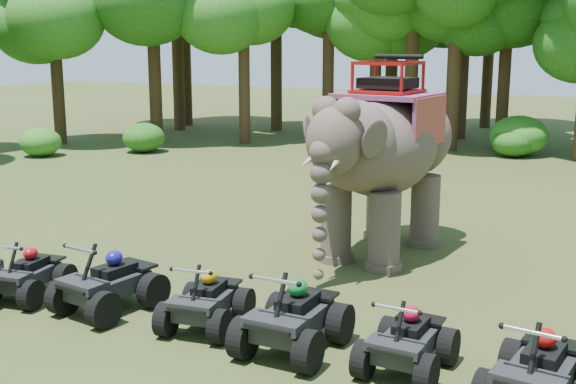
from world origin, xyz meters
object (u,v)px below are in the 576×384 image
at_px(atv_3, 293,309).
at_px(atv_2, 206,294).
at_px(atv_4, 408,333).
at_px(elephant, 384,157).
at_px(atv_0, 27,268).
at_px(atv_5, 541,362).
at_px(atv_1, 108,275).

bearing_deg(atv_3, atv_2, 175.28).
distance_m(atv_2, atv_4, 3.48).
bearing_deg(atv_4, elephant, 115.15).
bearing_deg(atv_0, atv_3, -6.80).
bearing_deg(atv_5, atv_1, -175.13).
xyz_separation_m(atv_0, atv_2, (3.75, 0.28, 0.02)).
relative_size(atv_1, atv_2, 1.11).
height_order(atv_0, atv_3, atv_3).
relative_size(atv_0, atv_1, 0.87).
bearing_deg(atv_1, atv_2, 11.81).
height_order(elephant, atv_4, elephant).
relative_size(elephant, atv_4, 3.32).
bearing_deg(atv_0, elephant, 41.32).
distance_m(atv_1, atv_2, 1.96).
distance_m(atv_4, atv_5, 1.89).
relative_size(atv_0, atv_4, 0.99).
xyz_separation_m(atv_0, atv_4, (7.23, 0.24, 0.01)).
bearing_deg(atv_1, elephant, 69.12).
relative_size(atv_1, atv_5, 1.02).
bearing_deg(atv_0, atv_2, -3.89).
relative_size(atv_0, atv_3, 0.85).
relative_size(atv_4, atv_5, 0.89).
xyz_separation_m(elephant, atv_2, (-1.14, -5.45, -1.59)).
distance_m(atv_2, atv_5, 5.35).
height_order(elephant, atv_5, elephant).
bearing_deg(elephant, atv_4, -60.93).
height_order(atv_0, atv_5, atv_5).
distance_m(elephant, atv_1, 6.56).
height_order(elephant, atv_3, elephant).
bearing_deg(atv_0, atv_1, -3.15).
distance_m(atv_3, atv_5, 3.66).
xyz_separation_m(atv_3, atv_5, (3.65, -0.19, -0.03)).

